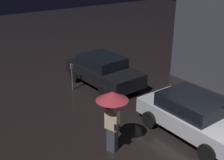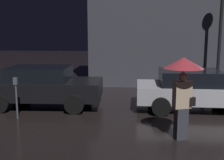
{
  "view_description": "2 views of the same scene",
  "coord_description": "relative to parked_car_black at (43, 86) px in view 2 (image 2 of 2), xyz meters",
  "views": [
    {
      "loc": [
        3.59,
        -6.13,
        5.6
      ],
      "look_at": [
        -4.49,
        0.12,
        1.32
      ],
      "focal_mm": 45.0,
      "sensor_mm": 36.0,
      "label": 1
    },
    {
      "loc": [
        -3.6,
        -8.46,
        2.72
      ],
      "look_at": [
        -4.16,
        -0.16,
        1.27
      ],
      "focal_mm": 45.0,
      "sensor_mm": 36.0,
      "label": 2
    }
  ],
  "objects": [
    {
      "name": "parked_car_silver",
      "position": [
        5.35,
        -0.03,
        -0.04
      ],
      "size": [
        4.02,
        2.07,
        1.38
      ],
      "rotation": [
        0.0,
        0.0,
        -0.02
      ],
      "color": "#B7B7BF",
      "rests_on": "ground"
    },
    {
      "name": "pedestrian_with_umbrella",
      "position": [
        4.45,
        -2.91,
        0.85
      ],
      "size": [
        0.99,
        0.99,
        2.09
      ],
      "rotation": [
        0.0,
        0.0,
        3.48
      ],
      "color": "#383842",
      "rests_on": "ground"
    },
    {
      "name": "building_facade_left",
      "position": [
        4.98,
        5.15,
        3.05
      ],
      "size": [
        7.76,
        3.0,
        7.64
      ],
      "color": "#3D3D47",
      "rests_on": "ground"
    },
    {
      "name": "parked_car_black",
      "position": [
        0.0,
        0.0,
        0.0
      ],
      "size": [
        4.14,
        2.06,
        1.45
      ],
      "rotation": [
        0.0,
        0.0,
        0.02
      ],
      "color": "black",
      "rests_on": "ground"
    },
    {
      "name": "parking_meter",
      "position": [
        -0.37,
        -1.54,
        0.04
      ],
      "size": [
        0.12,
        0.1,
        1.31
      ],
      "color": "#4C5154",
      "rests_on": "ground"
    },
    {
      "name": "street_lamp_near",
      "position": [
        7.0,
        2.73,
        2.62
      ],
      "size": [
        0.47,
        0.47,
        4.65
      ],
      "color": "black",
      "rests_on": "ground"
    }
  ]
}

